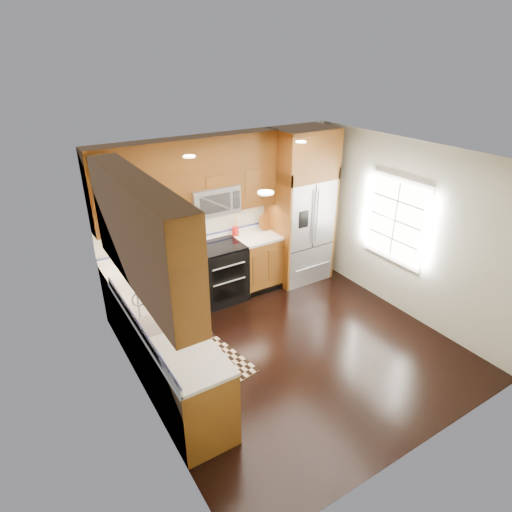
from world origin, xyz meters
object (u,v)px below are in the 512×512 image
refrigerator (301,207)px  range (219,273)px  rug (198,356)px  utensil_crock (235,229)px  knife_block (153,254)px

refrigerator → range: bearing=178.6°
rug → utensil_crock: 2.22m
range → refrigerator: refrigerator is taller
refrigerator → utensil_crock: 1.17m
range → refrigerator: (1.55, -0.04, 0.83)m
range → knife_block: 1.17m
range → utensil_crock: (0.44, 0.23, 0.58)m
range → rug: (-0.95, -1.16, -0.46)m
rug → knife_block: 1.60m
range → refrigerator: 1.76m
knife_block → utensil_crock: bearing=6.3°
utensil_crock → range: bearing=-152.2°
range → knife_block: size_ratio=3.90×
refrigerator → rug: (-2.50, -1.12, -1.30)m
range → rug: size_ratio=0.63×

